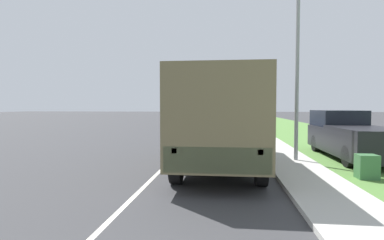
% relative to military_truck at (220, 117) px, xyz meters
% --- Properties ---
extents(ground_plane, '(180.00, 180.00, 0.00)m').
position_rel_military_truck_xyz_m(ground_plane, '(-1.93, 30.41, -1.75)').
color(ground_plane, '#38383A').
extents(lane_centre_stripe, '(0.12, 120.00, 0.00)m').
position_rel_military_truck_xyz_m(lane_centre_stripe, '(-1.93, 30.41, -1.75)').
color(lane_centre_stripe, silver).
rests_on(lane_centre_stripe, ground).
extents(sidewalk_right, '(1.80, 120.00, 0.12)m').
position_rel_military_truck_xyz_m(sidewalk_right, '(2.57, 30.41, -1.69)').
color(sidewalk_right, beige).
rests_on(sidewalk_right, ground).
extents(grass_strip_right, '(7.00, 120.00, 0.02)m').
position_rel_military_truck_xyz_m(grass_strip_right, '(6.97, 30.41, -1.74)').
color(grass_strip_right, '#56843D').
rests_on(grass_strip_right, ground).
extents(military_truck, '(2.57, 7.73, 3.13)m').
position_rel_military_truck_xyz_m(military_truck, '(0.00, 0.00, 0.00)').
color(military_truck, '#545B3D').
rests_on(military_truck, ground).
extents(car_nearest_ahead, '(1.81, 4.03, 1.45)m').
position_rel_military_truck_xyz_m(car_nearest_ahead, '(0.23, 14.36, -1.09)').
color(car_nearest_ahead, navy).
rests_on(car_nearest_ahead, ground).
extents(car_second_ahead, '(1.79, 4.02, 1.40)m').
position_rel_military_truck_xyz_m(car_second_ahead, '(-0.09, 22.52, -1.11)').
color(car_second_ahead, navy).
rests_on(car_second_ahead, ground).
extents(car_third_ahead, '(1.72, 4.02, 1.58)m').
position_rel_military_truck_xyz_m(car_third_ahead, '(-3.91, 31.68, -1.04)').
color(car_third_ahead, maroon).
rests_on(car_third_ahead, ground).
extents(pickup_truck, '(1.97, 5.67, 1.92)m').
position_rel_military_truck_xyz_m(pickup_truck, '(5.28, 2.52, -0.82)').
color(pickup_truck, black).
rests_on(pickup_truck, grass_strip_right).
extents(lamp_post, '(1.69, 0.24, 7.26)m').
position_rel_military_truck_xyz_m(lamp_post, '(2.62, 1.11, 2.68)').
color(lamp_post, gray).
rests_on(lamp_post, sidewalk_right).
extents(utility_box, '(0.55, 0.45, 0.70)m').
position_rel_military_truck_xyz_m(utility_box, '(4.27, -1.29, -1.38)').
color(utility_box, '#3D7042').
rests_on(utility_box, grass_strip_right).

